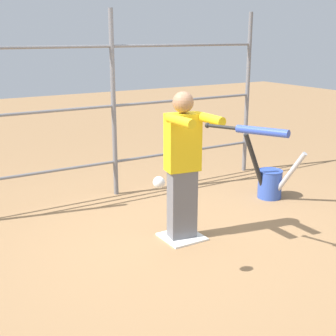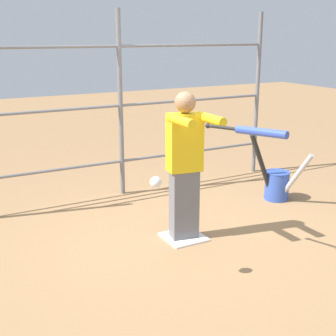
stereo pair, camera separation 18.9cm
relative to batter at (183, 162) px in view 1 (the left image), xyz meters
The scene contains 7 objects.
ground_plane 0.81m from the batter, 90.00° to the right, with size 24.00×24.00×0.00m, color #9E754C.
home_plate 0.80m from the batter, 90.00° to the right, with size 0.40×0.40×0.02m.
fence_backstop 1.65m from the batter, 90.00° to the right, with size 4.38×0.06×2.33m.
batter is the anchor object (origin of this frame).
baseball_bat_swinging 0.97m from the batter, 100.00° to the left, with size 0.30×0.78×0.09m.
softball_in_flight 0.96m from the batter, 45.49° to the left, with size 0.10×0.10×0.10m.
bat_bucket 1.78m from the batter, 164.07° to the right, with size 0.59×0.64×0.88m.
Camera 1 is at (2.41, 3.74, 2.03)m, focal length 50.00 mm.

